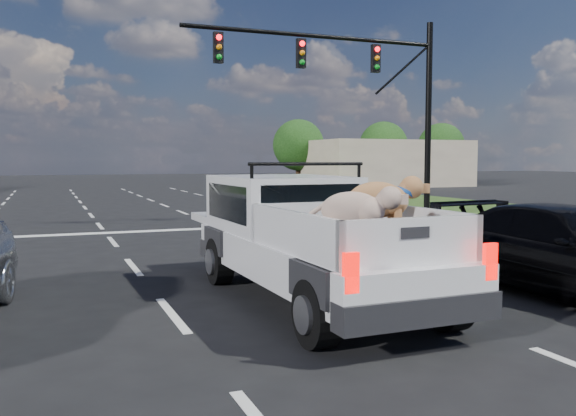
# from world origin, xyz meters

# --- Properties ---
(ground) EXTENTS (160.00, 160.00, 0.00)m
(ground) POSITION_xyz_m (0.00, 0.00, 0.00)
(ground) COLOR black
(ground) RESTS_ON ground
(road_markings) EXTENTS (17.75, 60.00, 0.01)m
(road_markings) POSITION_xyz_m (0.00, 6.56, 0.01)
(road_markings) COLOR silver
(road_markings) RESTS_ON ground
(traffic_signal) EXTENTS (9.11, 0.31, 7.00)m
(traffic_signal) POSITION_xyz_m (7.20, 10.50, 4.73)
(traffic_signal) COLOR black
(traffic_signal) RESTS_ON ground
(building_right) EXTENTS (12.00, 7.00, 3.60)m
(building_right) POSITION_xyz_m (22.00, 34.00, 1.80)
(building_right) COLOR #C6B497
(building_right) RESTS_ON ground
(tree_far_d) EXTENTS (4.20, 4.20, 5.40)m
(tree_far_d) POSITION_xyz_m (16.00, 38.00, 3.29)
(tree_far_d) COLOR #332114
(tree_far_d) RESTS_ON ground
(tree_far_e) EXTENTS (4.20, 4.20, 5.40)m
(tree_far_e) POSITION_xyz_m (24.00, 38.00, 3.29)
(tree_far_e) COLOR #332114
(tree_far_e) RESTS_ON ground
(tree_far_f) EXTENTS (4.20, 4.20, 5.40)m
(tree_far_f) POSITION_xyz_m (30.00, 38.00, 3.29)
(tree_far_f) COLOR #332114
(tree_far_f) RESTS_ON ground
(pickup_truck) EXTENTS (2.19, 5.61, 2.09)m
(pickup_truck) POSITION_xyz_m (0.35, 0.15, 0.97)
(pickup_truck) COLOR black
(pickup_truck) RESTS_ON ground
(black_coupe) EXTENTS (2.39, 5.00, 1.40)m
(black_coupe) POSITION_xyz_m (4.27, -1.15, 0.70)
(black_coupe) COLOR black
(black_coupe) RESTS_ON ground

